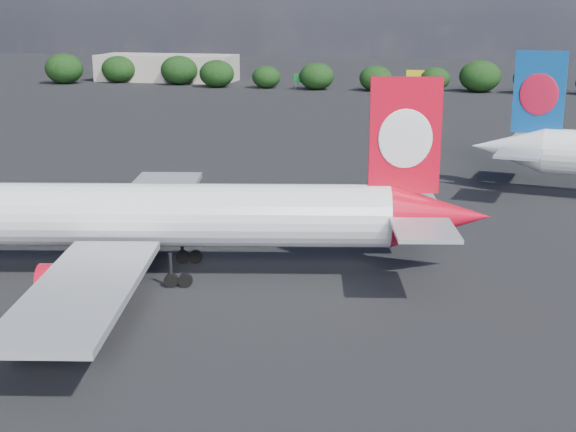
# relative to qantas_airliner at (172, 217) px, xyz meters

# --- Properties ---
(ground) EXTENTS (500.00, 500.00, 0.00)m
(ground) POSITION_rel_qantas_airliner_xyz_m (-3.84, 40.66, -5.30)
(ground) COLOR black
(ground) RESTS_ON ground
(qantas_airliner) EXTENTS (53.02, 50.69, 17.39)m
(qantas_airliner) POSITION_rel_qantas_airliner_xyz_m (0.00, 0.00, 0.00)
(qantas_airliner) COLOR white
(qantas_airliner) RESTS_ON ground
(terminal_building) EXTENTS (42.00, 16.00, 8.00)m
(terminal_building) POSITION_rel_qantas_airliner_xyz_m (-68.84, 172.66, -1.30)
(terminal_building) COLOR #A29A8C
(terminal_building) RESTS_ON ground
(highway_sign) EXTENTS (6.00, 0.30, 4.50)m
(highway_sign) POSITION_rel_qantas_airliner_xyz_m (-21.84, 156.66, -2.17)
(highway_sign) COLOR #136326
(highway_sign) RESTS_ON ground
(billboard_yellow) EXTENTS (5.00, 0.30, 5.50)m
(billboard_yellow) POSITION_rel_qantas_airliner_xyz_m (8.16, 162.66, -1.43)
(billboard_yellow) COLOR yellow
(billboard_yellow) RESTS_ON ground
(horizon_treeline) EXTENTS (205.66, 16.41, 8.98)m
(horizon_treeline) POSITION_rel_qantas_airliner_xyz_m (-3.60, 159.56, -1.35)
(horizon_treeline) COLOR black
(horizon_treeline) RESTS_ON ground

